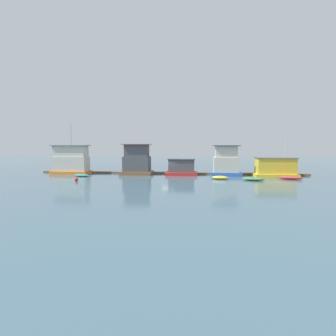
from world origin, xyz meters
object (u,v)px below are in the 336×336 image
houseboat_brown (137,161)px  houseboat_red (181,168)px  houseboat_yellow (275,168)px  dinghy_yellow (220,178)px  buoy_red (76,179)px  dinghy_green (253,179)px  dinghy_red (291,178)px  houseboat_orange (71,161)px  houseboat_blue (226,163)px  dinghy_teal (82,175)px

houseboat_brown → houseboat_red: houseboat_brown is taller
houseboat_yellow → dinghy_yellow: houseboat_yellow is taller
buoy_red → houseboat_brown: bearing=56.5°
dinghy_green → buoy_red: (-26.85, -3.93, 0.04)m
dinghy_red → houseboat_orange: bearing=174.7°
houseboat_blue → houseboat_yellow: size_ratio=0.77×
houseboat_orange → dinghy_yellow: (27.56, -4.78, -2.30)m
dinghy_green → buoy_red: buoy_red is taller
buoy_red → dinghy_red: bearing=10.5°
houseboat_orange → houseboat_brown: houseboat_orange is taller
houseboat_brown → dinghy_yellow: (14.92, -5.50, -2.24)m
dinghy_yellow → dinghy_green: (4.97, -1.07, -0.02)m
houseboat_red → dinghy_red: bearing=-12.8°
houseboat_red → houseboat_brown: bearing=178.0°
dinghy_teal → dinghy_red: bearing=-0.1°
houseboat_yellow → dinghy_teal: 33.83m
dinghy_teal → dinghy_yellow: size_ratio=1.07×
houseboat_red → dinghy_red: houseboat_red is taller
dinghy_teal → dinghy_green: bearing=-4.5°
houseboat_yellow → dinghy_green: bearing=-131.5°
buoy_red → dinghy_green: bearing=8.3°
houseboat_brown → dinghy_yellow: size_ratio=2.03×
houseboat_orange → dinghy_green: size_ratio=2.81×
houseboat_brown → houseboat_blue: (16.42, -0.13, -0.15)m
houseboat_orange → houseboat_red: bearing=1.2°
houseboat_brown → dinghy_red: size_ratio=1.56×
houseboat_orange → dinghy_yellow: houseboat_orange is taller
houseboat_red → houseboat_blue: houseboat_blue is taller
houseboat_red → buoy_red: size_ratio=10.06×
houseboat_orange → dinghy_teal: 5.66m
houseboat_orange → houseboat_brown: 12.65m
dinghy_yellow → dinghy_green: 5.09m
dinghy_yellow → dinghy_red: 11.35m
houseboat_red → buoy_red: (-15.34, -10.21, -1.03)m
houseboat_orange → dinghy_red: size_ratio=2.59×
houseboat_red → houseboat_orange: bearing=-178.8°
houseboat_brown → buoy_red: size_ratio=10.21×
houseboat_orange → dinghy_red: houseboat_orange is taller
houseboat_red → buoy_red: 18.45m
houseboat_yellow → houseboat_brown: bearing=177.4°
houseboat_blue → dinghy_green: bearing=-61.6°
dinghy_yellow → buoy_red: (-21.87, -5.00, 0.02)m
dinghy_yellow → buoy_red: 22.44m
dinghy_teal → dinghy_green: dinghy_green is taller
houseboat_brown → dinghy_green: houseboat_brown is taller
dinghy_teal → buoy_red: bearing=-72.2°
houseboat_orange → dinghy_green: (32.53, -5.85, -2.32)m
houseboat_blue → buoy_red: 25.65m
houseboat_yellow → dinghy_green: 7.40m
houseboat_red → dinghy_yellow: size_ratio=2.00×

